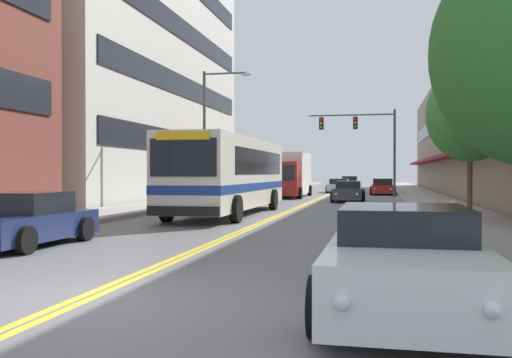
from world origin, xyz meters
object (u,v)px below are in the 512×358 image
object	(u,v)px
city_bus	(230,172)
street_tree_right_mid	(470,115)
car_red_parked_right_mid	(383,187)
street_lamp_left_far	(212,124)
car_silver_moving_lead	(339,186)
car_champagne_moving_second	(350,183)
traffic_signal_mast	(364,135)
car_slate_blue_parked_left_near	(242,191)
car_dark_grey_moving_third	(348,192)
car_white_parked_right_foreground	(404,262)
fire_hydrant	(453,218)
box_truck	(289,175)
car_navy_parked_left_mid	(24,221)

from	to	relation	value
city_bus	street_tree_right_mid	size ratio (longest dim) A/B	2.27
car_red_parked_right_mid	street_lamp_left_far	bearing A→B (deg)	-117.24
car_silver_moving_lead	car_champagne_moving_second	world-z (taller)	car_champagne_moving_second
car_champagne_moving_second	traffic_signal_mast	bearing A→B (deg)	-84.40
car_slate_blue_parked_left_near	street_tree_right_mid	size ratio (longest dim) A/B	0.79
car_red_parked_right_mid	car_silver_moving_lead	xyz separation A→B (m)	(-3.86, 4.10, -0.02)
car_red_parked_right_mid	car_champagne_moving_second	world-z (taller)	car_champagne_moving_second
street_tree_right_mid	car_red_parked_right_mid	bearing A→B (deg)	95.86
car_dark_grey_moving_third	street_lamp_left_far	xyz separation A→B (m)	(-7.12, -5.61, 3.85)
car_white_parked_right_foreground	car_slate_blue_parked_left_near	bearing A→B (deg)	107.83
car_champagne_moving_second	fire_hydrant	bearing A→B (deg)	-84.18
car_dark_grey_moving_third	traffic_signal_mast	bearing A→B (deg)	84.20
box_truck	fire_hydrant	world-z (taller)	box_truck
car_navy_parked_left_mid	street_lamp_left_far	distance (m)	18.04
car_white_parked_right_foreground	street_tree_right_mid	world-z (taller)	street_tree_right_mid
fire_hydrant	box_truck	bearing A→B (deg)	107.63
car_red_parked_right_mid	street_tree_right_mid	xyz separation A→B (m)	(2.78, -27.10, 3.19)
car_silver_moving_lead	box_truck	xyz separation A→B (m)	(-2.91, -10.55, 1.07)
car_slate_blue_parked_left_near	city_bus	bearing A→B (deg)	-78.77
city_bus	car_slate_blue_parked_left_near	bearing A→B (deg)	101.23
car_white_parked_right_foreground	car_red_parked_right_mid	xyz separation A→B (m)	(-0.03, 40.41, -0.03)
box_truck	street_tree_right_mid	xyz separation A→B (m)	(9.55, -20.65, 2.14)
street_lamp_left_far	car_slate_blue_parked_left_near	bearing A→B (deg)	84.60
car_silver_moving_lead	fire_hydrant	distance (m)	37.18
city_bus	traffic_signal_mast	distance (m)	20.34
car_champagne_moving_second	city_bus	bearing A→B (deg)	-94.13
car_champagne_moving_second	car_dark_grey_moving_third	world-z (taller)	car_champagne_moving_second
box_truck	street_lamp_left_far	bearing A→B (deg)	-102.17
car_dark_grey_moving_third	box_truck	bearing A→B (deg)	127.97
traffic_signal_mast	fire_hydrant	distance (m)	28.37
car_slate_blue_parked_left_near	fire_hydrant	distance (m)	22.24
car_slate_blue_parked_left_near	car_silver_moving_lead	world-z (taller)	car_slate_blue_parked_left_near
traffic_signal_mast	city_bus	bearing A→B (deg)	-104.95
traffic_signal_mast	fire_hydrant	world-z (taller)	traffic_signal_mast
car_slate_blue_parked_left_near	street_tree_right_mid	world-z (taller)	street_tree_right_mid
car_navy_parked_left_mid	car_silver_moving_lead	size ratio (longest dim) A/B	0.87
city_bus	car_white_parked_right_foreground	bearing A→B (deg)	-67.86
car_slate_blue_parked_left_near	car_dark_grey_moving_third	xyz separation A→B (m)	(6.65, 0.62, -0.06)
box_truck	fire_hydrant	xyz separation A→B (m)	(8.34, -26.23, -1.03)
car_slate_blue_parked_left_near	car_champagne_moving_second	bearing A→B (deg)	80.26
city_bus	car_slate_blue_parked_left_near	size ratio (longest dim) A/B	2.89
city_bus	car_champagne_moving_second	size ratio (longest dim) A/B	2.49
car_slate_blue_parked_left_near	car_red_parked_right_mid	xyz separation A→B (m)	(8.79, 13.00, -0.06)
car_silver_moving_lead	city_bus	bearing A→B (deg)	-95.47
street_tree_right_mid	fire_hydrant	bearing A→B (deg)	-102.29
car_navy_parked_left_mid	fire_hydrant	size ratio (longest dim) A/B	4.63
car_slate_blue_parked_left_near	street_tree_right_mid	xyz separation A→B (m)	(11.57, -14.10, 3.13)
car_red_parked_right_mid	fire_hydrant	distance (m)	32.72
car_red_parked_right_mid	car_dark_grey_moving_third	distance (m)	12.56
car_navy_parked_left_mid	car_champagne_moving_second	xyz separation A→B (m)	(5.21, 53.12, 0.04)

